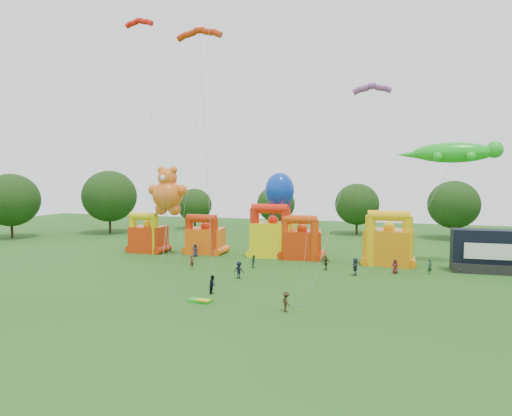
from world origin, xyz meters
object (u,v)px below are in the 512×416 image
(spectator_4, at_px, (326,263))
(bouncy_castle_2, at_px, (272,236))
(gecko_kite, at_px, (430,202))
(octopus_kite, at_px, (279,211))
(bouncy_castle_0, at_px, (148,237))
(teddy_bear_kite, at_px, (167,203))
(spectator_0, at_px, (195,250))
(stage_trailer, at_px, (487,252))

(spectator_4, bearing_deg, bouncy_castle_2, -88.80)
(gecko_kite, bearing_deg, octopus_kite, -179.80)
(bouncy_castle_0, bearing_deg, bouncy_castle_2, 5.97)
(bouncy_castle_2, distance_m, octopus_kite, 3.55)
(teddy_bear_kite, xyz_separation_m, octopus_kite, (15.10, 3.28, -1.07))
(spectator_0, bearing_deg, bouncy_castle_0, 165.32)
(bouncy_castle_0, xyz_separation_m, bouncy_castle_2, (18.20, 1.90, 0.52))
(bouncy_castle_2, xyz_separation_m, teddy_bear_kite, (-14.26, -3.23, 4.52))
(bouncy_castle_2, xyz_separation_m, spectator_4, (8.36, -6.79, -1.92))
(spectator_0, bearing_deg, octopus_kite, 12.06)
(teddy_bear_kite, xyz_separation_m, gecko_kite, (34.24, 3.35, 0.54))
(bouncy_castle_2, bearing_deg, teddy_bear_kite, -167.22)
(teddy_bear_kite, relative_size, octopus_kite, 1.08)
(stage_trailer, distance_m, spectator_0, 36.18)
(bouncy_castle_0, relative_size, bouncy_castle_2, 0.80)
(teddy_bear_kite, bearing_deg, octopus_kite, 12.25)
(bouncy_castle_0, bearing_deg, teddy_bear_kite, -18.63)
(stage_trailer, bearing_deg, bouncy_castle_2, 174.49)
(octopus_kite, distance_m, spectator_4, 11.49)
(bouncy_castle_0, bearing_deg, octopus_kite, 5.84)
(teddy_bear_kite, bearing_deg, gecko_kite, 5.58)
(spectator_4, bearing_deg, stage_trailer, 143.81)
(teddy_bear_kite, bearing_deg, bouncy_castle_0, 161.37)
(spectator_0, bearing_deg, teddy_bear_kite, 174.15)
(spectator_4, bearing_deg, gecko_kite, 160.98)
(teddy_bear_kite, relative_size, spectator_0, 7.09)
(bouncy_castle_0, xyz_separation_m, teddy_bear_kite, (3.94, -1.33, 5.04))
(gecko_kite, height_order, spectator_4, gecko_kite)
(teddy_bear_kite, xyz_separation_m, spectator_4, (22.62, -3.56, -6.43))
(stage_trailer, bearing_deg, spectator_4, -166.47)
(spectator_0, bearing_deg, gecko_kite, 1.46)
(bouncy_castle_2, height_order, stage_trailer, bouncy_castle_2)
(octopus_kite, relative_size, spectator_0, 6.59)
(stage_trailer, height_order, spectator_0, stage_trailer)
(teddy_bear_kite, xyz_separation_m, spectator_0, (4.23, -0.06, -6.40))
(stage_trailer, relative_size, spectator_4, 4.55)
(stage_trailer, bearing_deg, bouncy_castle_0, 179.21)
(teddy_bear_kite, bearing_deg, stage_trailer, 1.02)
(octopus_kite, distance_m, spectator_0, 12.56)
(bouncy_castle_2, bearing_deg, stage_trailer, -5.51)
(teddy_bear_kite, bearing_deg, bouncy_castle_2, 12.78)
(stage_trailer, bearing_deg, gecko_kite, 156.80)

